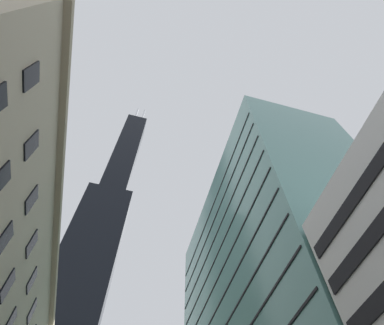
{
  "coord_description": "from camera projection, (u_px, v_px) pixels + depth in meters",
  "views": [
    {
      "loc": [
        -2.85,
        -10.14,
        1.46
      ],
      "look_at": [
        3.33,
        13.02,
        39.95
      ],
      "focal_mm": 29.57,
      "sensor_mm": 36.0,
      "label": 1
    }
  ],
  "objects": [
    {
      "name": "dark_skyscraper",
      "position": [
        76.0,
        295.0,
        107.82
      ],
      "size": [
        28.56,
        28.56,
        233.14
      ],
      "color": "black",
      "rests_on": "ground"
    },
    {
      "name": "glass_office_midrise",
      "position": [
        280.0,
        317.0,
        43.95
      ],
      "size": [
        17.52,
        41.61,
        54.72
      ],
      "color": "slate",
      "rests_on": "ground"
    }
  ]
}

